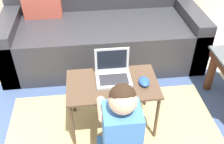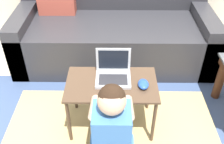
# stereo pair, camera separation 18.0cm
# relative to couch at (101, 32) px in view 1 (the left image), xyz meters

# --- Properties ---
(ground_plane) EXTENTS (16.00, 16.00, 0.00)m
(ground_plane) POSITION_rel_couch_xyz_m (0.01, -1.02, -0.28)
(ground_plane) COLOR beige
(area_rug) EXTENTS (2.21, 1.58, 0.01)m
(area_rug) POSITION_rel_couch_xyz_m (-0.00, -1.16, -0.27)
(area_rug) COLOR #3D517A
(area_rug) RESTS_ON ground_plane
(couch) EXTENTS (1.89, 0.84, 0.79)m
(couch) POSITION_rel_couch_xyz_m (0.00, 0.00, 0.00)
(couch) COLOR #2D2D33
(couch) RESTS_ON ground_plane
(laptop_desk) EXTENTS (0.63, 0.38, 0.41)m
(laptop_desk) POSITION_rel_couch_xyz_m (-0.00, -0.96, 0.08)
(laptop_desk) COLOR #4C3828
(laptop_desk) RESTS_ON ground_plane
(laptop) EXTENTS (0.24, 0.19, 0.20)m
(laptop) POSITION_rel_couch_xyz_m (0.01, -0.90, 0.17)
(laptop) COLOR #B7BCC6
(laptop) RESTS_ON laptop_desk
(computer_mouse) EXTENTS (0.07, 0.11, 0.04)m
(computer_mouse) POSITION_rel_couch_xyz_m (0.21, -0.99, 0.15)
(computer_mouse) COLOR #234CB2
(computer_mouse) RESTS_ON laptop_desk
(person_seated) EXTENTS (0.28, 0.38, 0.72)m
(person_seated) POSITION_rel_couch_xyz_m (0.00, -1.36, 0.03)
(person_seated) COLOR #3D70B2
(person_seated) RESTS_ON ground_plane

